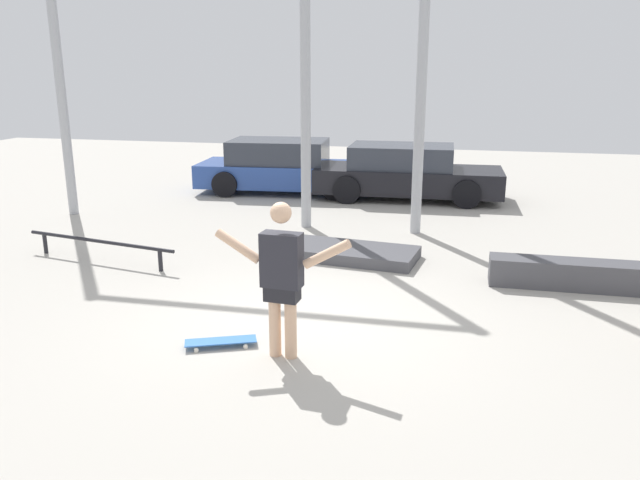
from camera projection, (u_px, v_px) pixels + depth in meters
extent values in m
plane|color=#B2ADA3|center=(298.00, 325.00, 7.84)|extent=(36.00, 36.00, 0.00)
cylinder|color=#DBAD89|center=(275.00, 321.00, 6.92)|extent=(0.13, 0.13, 0.83)
cylinder|color=#DBAD89|center=(291.00, 323.00, 6.87)|extent=(0.13, 0.13, 0.83)
cube|color=black|center=(282.00, 292.00, 6.80)|extent=(0.39, 0.24, 0.18)
cube|color=#26262D|center=(282.00, 260.00, 6.70)|extent=(0.46, 0.25, 0.60)
sphere|color=#DBAD89|center=(281.00, 213.00, 6.56)|extent=(0.23, 0.23, 0.23)
cylinder|color=#DBAD89|center=(238.00, 246.00, 6.82)|extent=(0.54, 0.14, 0.36)
cylinder|color=#DBAD89|center=(327.00, 254.00, 6.52)|extent=(0.54, 0.14, 0.36)
cube|color=#2D66B2|center=(221.00, 341.00, 7.23)|extent=(0.84, 0.51, 0.01)
cylinder|color=silver|center=(245.00, 339.00, 7.38)|extent=(0.06, 0.05, 0.05)
cylinder|color=silver|center=(246.00, 346.00, 7.18)|extent=(0.06, 0.05, 0.05)
cylinder|color=silver|center=(197.00, 342.00, 7.29)|extent=(0.06, 0.05, 0.05)
cylinder|color=silver|center=(196.00, 350.00, 7.09)|extent=(0.06, 0.05, 0.05)
cube|color=#47474C|center=(591.00, 276.00, 9.05)|extent=(2.88, 0.46, 0.41)
cube|color=#47474C|center=(346.00, 252.00, 10.58)|extent=(2.50, 1.33, 0.19)
cylinder|color=black|center=(99.00, 241.00, 10.30)|extent=(2.95, 0.63, 0.06)
cylinder|color=black|center=(45.00, 243.00, 10.82)|extent=(0.07, 0.07, 0.35)
cylinder|color=black|center=(160.00, 260.00, 9.87)|extent=(0.07, 0.07, 0.35)
cylinder|color=#A5A8AD|center=(57.00, 53.00, 12.87)|extent=(0.20, 0.20, 6.83)
cylinder|color=#A5A8AD|center=(305.00, 51.00, 11.76)|extent=(0.20, 0.20, 6.83)
cylinder|color=#A5A8AD|center=(423.00, 51.00, 11.29)|extent=(0.20, 0.20, 6.83)
cube|color=#284793|center=(286.00, 174.00, 16.07)|extent=(4.54, 2.09, 0.58)
cube|color=#2D333D|center=(279.00, 151.00, 15.94)|extent=(2.55, 1.80, 0.59)
cylinder|color=black|center=(342.00, 175.00, 16.74)|extent=(0.65, 0.27, 0.64)
cylinder|color=black|center=(334.00, 187.00, 15.10)|extent=(0.65, 0.27, 0.64)
cylinder|color=black|center=(243.00, 173.00, 17.11)|extent=(0.65, 0.27, 0.64)
cylinder|color=black|center=(225.00, 184.00, 15.48)|extent=(0.65, 0.27, 0.64)
cube|color=black|center=(408.00, 180.00, 15.23)|extent=(4.50, 1.81, 0.58)
cube|color=#2D333D|center=(402.00, 156.00, 15.12)|extent=(2.49, 1.63, 0.55)
cylinder|color=black|center=(465.00, 181.00, 15.80)|extent=(0.66, 0.24, 0.66)
cylinder|color=black|center=(467.00, 194.00, 14.22)|extent=(0.66, 0.24, 0.66)
cylinder|color=black|center=(357.00, 178.00, 16.32)|extent=(0.66, 0.24, 0.66)
cylinder|color=black|center=(347.00, 190.00, 14.75)|extent=(0.66, 0.24, 0.66)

